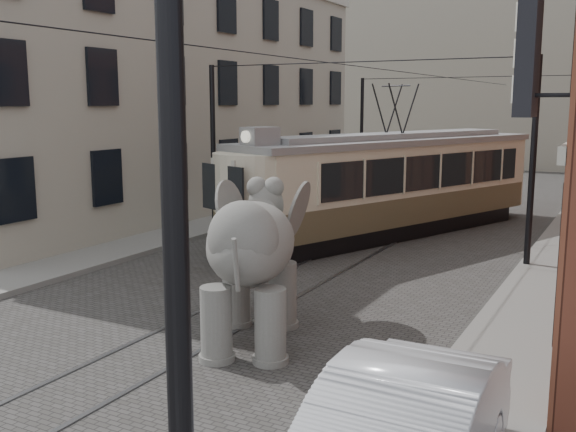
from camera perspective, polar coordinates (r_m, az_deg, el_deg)
The scene contains 9 objects.
ground at distance 16.27m, azimuth -2.07°, elevation -7.02°, with size 120.00×120.00×0.00m, color #413E3C.
tram_rails at distance 16.27m, azimuth -2.07°, elevation -6.98°, with size 1.54×80.00×0.02m, color slate, non-canonical shape.
sidewalk_right at distance 14.33m, azimuth 19.43°, elevation -9.64°, with size 2.00×60.00×0.15m, color slate.
sidewalk_left at distance 20.22m, azimuth -18.21°, elevation -3.95°, with size 2.00×60.00×0.15m, color slate.
stucco_building at distance 30.10m, azimuth -10.74°, elevation 10.17°, with size 7.00×24.00×10.00m, color gray.
distant_block at distance 54.06m, azimuth 20.33°, elevation 11.61°, with size 28.00×10.00×14.00m, color gray.
catenary at distance 20.20m, azimuth 4.60°, elevation 4.91°, with size 11.00×30.20×6.00m, color black, non-canonical shape.
tram at distance 23.73m, azimuth 9.12°, elevation 4.73°, with size 2.77×13.43×5.33m, color beige, non-canonical shape.
elephant at distance 12.89m, azimuth -3.18°, elevation -4.34°, with size 2.81×5.10×3.12m, color #605E59, non-canonical shape.
Camera 1 is at (7.90, -13.43, 4.70)m, focal length 41.12 mm.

